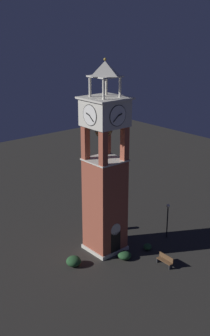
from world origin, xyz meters
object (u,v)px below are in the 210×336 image
(lamp_post, at_px, (168,214))
(clock_tower, at_px, (105,177))
(park_bench, at_px, (165,260))
(trash_bin, at_px, (123,225))

(lamp_post, bearing_deg, clock_tower, 159.79)
(clock_tower, relative_size, park_bench, 10.68)
(clock_tower, relative_size, lamp_post, 4.88)
(park_bench, xyz_separation_m, lamp_post, (3.88, 3.32, 2.00))
(park_bench, relative_size, trash_bin, 2.02)
(clock_tower, height_order, lamp_post, clock_tower)
(clock_tower, height_order, park_bench, clock_tower)
(lamp_post, height_order, trash_bin, lamp_post)
(lamp_post, distance_m, trash_bin, 4.99)
(clock_tower, bearing_deg, lamp_post, -20.21)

